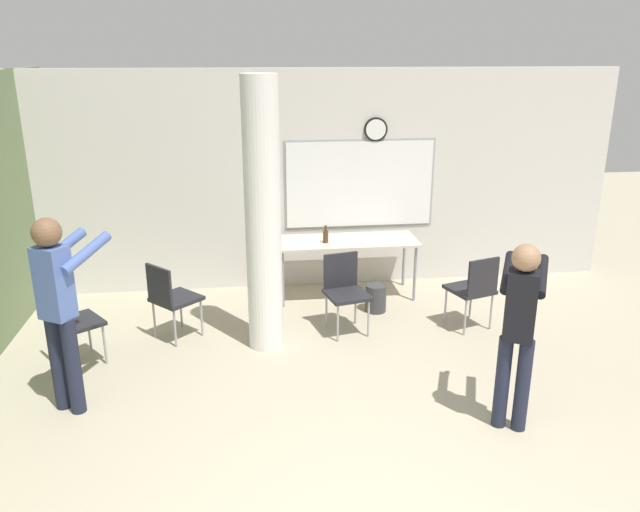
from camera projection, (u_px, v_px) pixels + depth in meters
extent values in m
cube|color=silver|center=(311.00, 181.00, 8.04)|extent=(8.00, 0.12, 2.80)
cylinder|color=black|center=(376.00, 129.00, 7.86)|extent=(0.30, 0.03, 0.30)
cylinder|color=white|center=(376.00, 130.00, 7.84)|extent=(0.25, 0.01, 0.25)
cube|color=#99999E|center=(360.00, 184.00, 8.07)|extent=(1.96, 0.01, 1.16)
cube|color=white|center=(360.00, 184.00, 8.06)|extent=(1.90, 0.02, 1.10)
cylinder|color=white|center=(263.00, 218.00, 6.24)|extent=(0.36, 0.36, 2.80)
cube|color=beige|center=(346.00, 241.00, 7.79)|extent=(1.77, 0.66, 0.03)
cylinder|color=gray|center=(283.00, 280.00, 7.55)|extent=(0.04, 0.04, 0.72)
cylinder|color=gray|center=(415.00, 274.00, 7.75)|extent=(0.04, 0.04, 0.72)
cylinder|color=gray|center=(280.00, 265.00, 8.07)|extent=(0.04, 0.04, 0.72)
cylinder|color=gray|center=(404.00, 260.00, 8.26)|extent=(0.04, 0.04, 0.72)
cylinder|color=#4C3319|center=(326.00, 237.00, 7.66)|extent=(0.07, 0.07, 0.15)
cylinder|color=#4C3319|center=(326.00, 228.00, 7.62)|extent=(0.03, 0.03, 0.07)
cylinder|color=#38383D|center=(376.00, 298.00, 7.50)|extent=(0.25, 0.25, 0.33)
cube|color=#232328|center=(77.00, 323.00, 6.14)|extent=(0.61, 0.61, 0.04)
cube|color=#232328|center=(53.00, 308.00, 5.94)|extent=(0.26, 0.34, 0.40)
cylinder|color=#99999E|center=(105.00, 345.00, 6.21)|extent=(0.02, 0.02, 0.43)
cylinder|color=#99999E|center=(89.00, 333.00, 6.46)|extent=(0.02, 0.02, 0.43)
cylinder|color=#99999E|center=(69.00, 356.00, 5.97)|extent=(0.02, 0.02, 0.43)
cylinder|color=#99999E|center=(54.00, 344.00, 6.22)|extent=(0.02, 0.02, 0.43)
cube|color=#232328|center=(470.00, 289.00, 6.99)|extent=(0.56, 0.56, 0.04)
cube|color=#232328|center=(483.00, 277.00, 6.75)|extent=(0.39, 0.15, 0.40)
cylinder|color=#99999E|center=(471.00, 301.00, 7.30)|extent=(0.02, 0.02, 0.43)
cylinder|color=#99999E|center=(446.00, 306.00, 7.15)|extent=(0.02, 0.02, 0.43)
cylinder|color=#99999E|center=(491.00, 312.00, 6.99)|extent=(0.02, 0.02, 0.43)
cylinder|color=#99999E|center=(465.00, 317.00, 6.84)|extent=(0.02, 0.02, 0.43)
cube|color=#232328|center=(347.00, 295.00, 6.83)|extent=(0.53, 0.53, 0.04)
cube|color=#232328|center=(341.00, 270.00, 6.95)|extent=(0.39, 0.12, 0.40)
cylinder|color=#99999E|center=(338.00, 323.00, 6.69)|extent=(0.02, 0.02, 0.43)
cylinder|color=#99999E|center=(368.00, 319.00, 6.81)|extent=(0.02, 0.02, 0.43)
cylinder|color=#99999E|center=(326.00, 311.00, 7.01)|extent=(0.02, 0.02, 0.43)
cylinder|color=#99999E|center=(356.00, 306.00, 7.13)|extent=(0.02, 0.02, 0.43)
cube|color=#232328|center=(176.00, 299.00, 6.73)|extent=(0.62, 0.62, 0.04)
cube|color=#232328|center=(159.00, 285.00, 6.51)|extent=(0.29, 0.31, 0.40)
cylinder|color=#99999E|center=(202.00, 318.00, 6.83)|extent=(0.02, 0.02, 0.43)
cylinder|color=#99999E|center=(181.00, 309.00, 7.05)|extent=(0.02, 0.02, 0.43)
cylinder|color=#99999E|center=(175.00, 328.00, 6.57)|extent=(0.02, 0.02, 0.43)
cylinder|color=#99999E|center=(154.00, 319.00, 6.78)|extent=(0.02, 0.02, 0.43)
cylinder|color=#1E2338|center=(73.00, 366.00, 5.32)|extent=(0.13, 0.13, 0.88)
cylinder|color=#1E2338|center=(58.00, 362.00, 5.39)|extent=(0.13, 0.13, 0.88)
cube|color=#4C66AD|center=(54.00, 283.00, 5.12)|extent=(0.32, 0.30, 0.62)
sphere|color=brown|center=(46.00, 232.00, 4.98)|extent=(0.24, 0.24, 0.24)
cylinder|color=#4C66AD|center=(86.00, 253.00, 5.21)|extent=(0.36, 0.52, 0.25)
cylinder|color=#4C66AD|center=(61.00, 249.00, 5.32)|extent=(0.36, 0.52, 0.25)
cylinder|color=#1E2338|center=(523.00, 386.00, 5.08)|extent=(0.12, 0.12, 0.81)
cylinder|color=#1E2338|center=(502.00, 382.00, 5.13)|extent=(0.12, 0.12, 0.81)
cube|color=black|center=(521.00, 306.00, 4.89)|extent=(0.30, 0.27, 0.57)
sphere|color=#997051|center=(526.00, 258.00, 4.76)|extent=(0.22, 0.22, 0.22)
cylinder|color=black|center=(542.00, 276.00, 4.99)|extent=(0.31, 0.49, 0.23)
cylinder|color=black|center=(508.00, 272.00, 5.08)|extent=(0.31, 0.49, 0.23)
cube|color=white|center=(510.00, 263.00, 5.28)|extent=(0.09, 0.13, 0.04)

